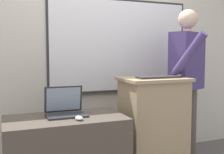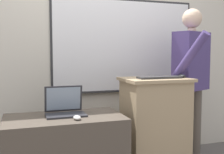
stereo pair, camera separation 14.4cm
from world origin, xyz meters
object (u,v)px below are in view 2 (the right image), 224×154
laptop (65,106)px  computer_mouse_by_keyboard (182,76)px  lectern_podium (155,128)px  computer_mouse_by_laptop (77,118)px  wireless_keyboard (159,77)px  person_presenter (191,75)px

laptop → computer_mouse_by_keyboard: computer_mouse_by_keyboard is taller
lectern_podium → computer_mouse_by_laptop: size_ratio=10.15×
wireless_keyboard → computer_mouse_by_keyboard: bearing=1.0°
computer_mouse_by_keyboard → laptop: bearing=179.6°
person_presenter → lectern_podium: bearing=175.1°
lectern_podium → wireless_keyboard: 0.52m
lectern_podium → laptop: bearing=-177.0°
person_presenter → wireless_keyboard: size_ratio=4.02×
lectern_podium → laptop: 0.95m
lectern_podium → computer_mouse_by_keyboard: computer_mouse_by_keyboard is taller
lectern_podium → wireless_keyboard: size_ratio=2.34×
lectern_podium → laptop: (-0.91, -0.05, 0.28)m
lectern_podium → person_presenter: (0.53, 0.18, 0.51)m
wireless_keyboard → person_presenter: bearing=24.6°
wireless_keyboard → computer_mouse_by_laptop: size_ratio=4.34×
computer_mouse_by_laptop → laptop: bearing=105.9°
computer_mouse_by_laptop → computer_mouse_by_keyboard: size_ratio=1.00×
laptop → wireless_keyboard: 0.95m
wireless_keyboard → computer_mouse_by_laptop: (-0.86, -0.21, -0.29)m
person_presenter → computer_mouse_by_keyboard: bearing=-162.1°
computer_mouse_by_laptop → lectern_podium: bearing=18.0°
laptop → wireless_keyboard: (0.92, -0.01, 0.23)m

